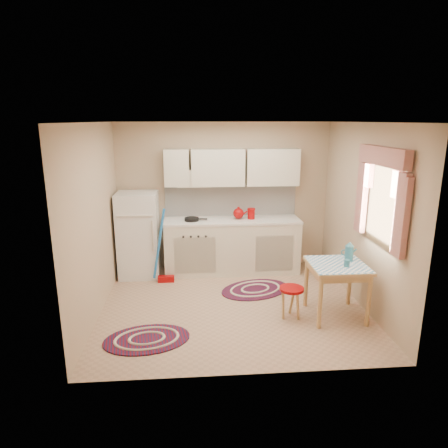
{
  "coord_description": "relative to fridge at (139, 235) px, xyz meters",
  "views": [
    {
      "loc": [
        -0.53,
        -5.14,
        2.53
      ],
      "look_at": [
        -0.1,
        0.25,
        1.12
      ],
      "focal_mm": 32.0,
      "sensor_mm": 36.0,
      "label": 1
    }
  ],
  "objects": [
    {
      "name": "table",
      "position": [
        2.75,
        -1.67,
        -0.34
      ],
      "size": [
        0.72,
        0.72,
        0.72
      ],
      "primitive_type": "cube",
      "color": "tan",
      "rests_on": "ground"
    },
    {
      "name": "countertop",
      "position": [
        1.54,
        0.05,
        0.2
      ],
      "size": [
        2.27,
        0.62,
        0.04
      ],
      "primitive_type": "cube",
      "color": "silver",
      "rests_on": "base_cabinets"
    },
    {
      "name": "stool",
      "position": [
        2.16,
        -1.68,
        -0.49
      ],
      "size": [
        0.41,
        0.41,
        0.42
      ],
      "primitive_type": "cylinder",
      "rotation": [
        0.0,
        0.0,
        -0.38
      ],
      "color": "#940506",
      "rests_on": "ground"
    },
    {
      "name": "mug",
      "position": [
        2.83,
        -1.77,
        0.07
      ],
      "size": [
        0.1,
        0.1,
        0.1
      ],
      "primitive_type": "cylinder",
      "rotation": [
        0.0,
        0.0,
        -0.41
      ],
      "color": "#2A6B80",
      "rests_on": "table"
    },
    {
      "name": "rug_center",
      "position": [
        1.83,
        -0.78,
        -0.69
      ],
      "size": [
        1.28,
        1.07,
        0.02
      ],
      "primitive_type": null,
      "rotation": [
        0.0,
        0.0,
        0.36
      ],
      "color": "maroon",
      "rests_on": "ground"
    },
    {
      "name": "red_kettle",
      "position": [
        1.65,
        0.05,
        0.32
      ],
      "size": [
        0.22,
        0.21,
        0.2
      ],
      "primitive_type": null,
      "rotation": [
        0.0,
        0.0,
        0.16
      ],
      "color": "#940506",
      "rests_on": "countertop"
    },
    {
      "name": "broom",
      "position": [
        0.45,
        -0.35,
        -0.1
      ],
      "size": [
        0.28,
        0.12,
        1.2
      ],
      "primitive_type": null,
      "rotation": [
        0.0,
        0.0,
        0.01
      ],
      "color": "blue",
      "rests_on": "ground"
    },
    {
      "name": "rug_left",
      "position": [
        0.32,
        -2.1,
        -0.69
      ],
      "size": [
        1.12,
        0.83,
        0.02
      ],
      "primitive_type": null,
      "rotation": [
        0.0,
        0.0,
        0.16
      ],
      "color": "maroon",
      "rests_on": "ground"
    },
    {
      "name": "frying_pan",
      "position": [
        0.87,
        0.0,
        0.24
      ],
      "size": [
        0.26,
        0.26,
        0.05
      ],
      "primitive_type": "cylinder",
      "rotation": [
        0.0,
        0.0,
        -0.09
      ],
      "color": "black",
      "rests_on": "countertop"
    },
    {
      "name": "fridge",
      "position": [
        0.0,
        0.0,
        0.0
      ],
      "size": [
        0.65,
        0.6,
        1.4
      ],
      "primitive_type": "cube",
      "color": "white",
      "rests_on": "ground"
    },
    {
      "name": "coffee_pot",
      "position": [
        2.94,
        -1.55,
        0.16
      ],
      "size": [
        0.17,
        0.16,
        0.27
      ],
      "primitive_type": null,
      "rotation": [
        0.0,
        0.0,
        -0.36
      ],
      "color": "#2A6B80",
      "rests_on": "table"
    },
    {
      "name": "base_cabinets",
      "position": [
        1.54,
        0.05,
        -0.26
      ],
      "size": [
        2.25,
        0.6,
        0.88
      ],
      "primitive_type": "cube",
      "color": "beige",
      "rests_on": "ground"
    },
    {
      "name": "red_canister",
      "position": [
        1.87,
        0.05,
        0.3
      ],
      "size": [
        0.15,
        0.15,
        0.16
      ],
      "primitive_type": "cylinder",
      "rotation": [
        0.0,
        0.0,
        0.31
      ],
      "color": "#940506",
      "rests_on": "countertop"
    },
    {
      "name": "room_shell",
      "position": [
        1.58,
        -1.01,
        0.9
      ],
      "size": [
        3.64,
        3.6,
        2.52
      ],
      "color": "tan",
      "rests_on": "ground"
    }
  ]
}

